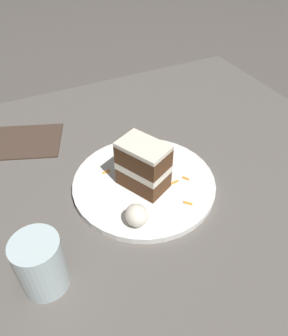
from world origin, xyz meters
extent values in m
plane|color=#4C4742|center=(0.00, 0.00, 0.00)|extent=(6.00, 6.00, 0.00)
cube|color=#56514C|center=(0.00, 0.00, 0.02)|extent=(1.00, 1.11, 0.03)
cylinder|color=white|center=(0.03, -0.03, 0.04)|extent=(0.29, 0.29, 0.01)
cube|color=#4C2D19|center=(0.02, -0.03, 0.06)|extent=(0.11, 0.10, 0.04)
cube|color=silver|center=(0.02, -0.03, 0.09)|extent=(0.11, 0.10, 0.02)
cube|color=#4C2D19|center=(0.02, -0.03, 0.12)|extent=(0.11, 0.10, 0.04)
cube|color=silver|center=(0.02, -0.03, 0.14)|extent=(0.11, 0.10, 0.01)
ellipsoid|color=silver|center=(-0.06, 0.03, 0.06)|extent=(0.04, 0.04, 0.04)
cylinder|color=orange|center=(0.10, -0.10, 0.05)|extent=(0.06, 0.06, 0.00)
cube|color=orange|center=(0.11, -0.04, 0.05)|extent=(0.02, 0.01, 0.00)
cube|color=orange|center=(0.09, 0.03, 0.05)|extent=(0.01, 0.02, 0.00)
cube|color=orange|center=(-0.06, -0.08, 0.05)|extent=(0.02, 0.01, 0.00)
cube|color=orange|center=(0.00, -0.11, 0.05)|extent=(0.01, 0.01, 0.00)
cube|color=orange|center=(0.00, -0.08, 0.05)|extent=(0.01, 0.02, 0.00)
cylinder|color=silver|center=(-0.09, 0.20, 0.08)|extent=(0.07, 0.07, 0.10)
cylinder|color=silver|center=(-0.09, 0.20, 0.05)|extent=(0.06, 0.06, 0.04)
cube|color=#423328|center=(0.31, 0.20, 0.03)|extent=(0.22, 0.29, 0.00)
camera|label=1|loc=(-0.40, 0.18, 0.51)|focal=35.00mm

